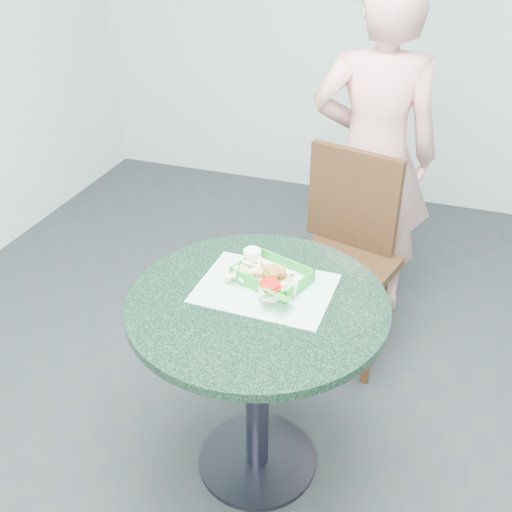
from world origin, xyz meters
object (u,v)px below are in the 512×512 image
(crab_sandwich, at_px, (276,279))
(sauce_ramekin, at_px, (244,263))
(diner_person, at_px, (375,143))
(dining_chair, at_px, (345,243))
(cafe_table, at_px, (257,345))
(food_basket, at_px, (272,282))

(crab_sandwich, height_order, sauce_ramekin, crab_sandwich)
(crab_sandwich, bearing_deg, diner_person, 83.40)
(dining_chair, height_order, sauce_ramekin, dining_chair)
(cafe_table, xyz_separation_m, sauce_ramekin, (-0.10, 0.14, 0.22))
(diner_person, distance_m, food_basket, 1.09)
(dining_chair, xyz_separation_m, crab_sandwich, (-0.09, -0.76, 0.27))
(food_basket, height_order, sauce_ramekin, sauce_ramekin)
(diner_person, relative_size, sauce_ramekin, 28.36)
(cafe_table, height_order, crab_sandwich, crab_sandwich)
(food_basket, relative_size, crab_sandwich, 2.08)
(cafe_table, xyz_separation_m, crab_sandwich, (0.03, 0.09, 0.22))
(cafe_table, relative_size, sauce_ramekin, 13.50)
(food_basket, xyz_separation_m, crab_sandwich, (0.02, -0.02, 0.03))
(diner_person, distance_m, sauce_ramekin, 1.08)
(dining_chair, distance_m, sauce_ramekin, 0.78)
(dining_chair, xyz_separation_m, food_basket, (-0.11, -0.73, 0.23))
(cafe_table, bearing_deg, crab_sandwich, 68.50)
(dining_chair, bearing_deg, sauce_ramekin, -92.18)
(diner_person, bearing_deg, sauce_ramekin, 66.63)
(crab_sandwich, xyz_separation_m, sauce_ramekin, (-0.13, 0.06, 0.00))
(sauce_ramekin, bearing_deg, food_basket, -16.01)
(cafe_table, distance_m, diner_person, 1.24)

